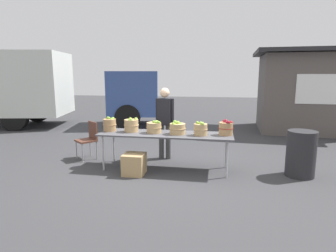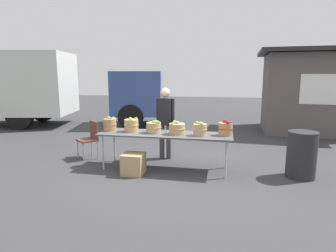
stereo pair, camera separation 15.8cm
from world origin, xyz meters
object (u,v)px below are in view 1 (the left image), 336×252
apple_basket_green_2 (154,127)px  vendor_adult (165,118)px  apple_basket_red_0 (226,128)px  apple_basket_green_4 (201,129)px  apple_basket_green_0 (110,125)px  box_truck (38,87)px  folding_chair (89,137)px  apple_basket_green_1 (131,125)px  trash_barrel (301,154)px  apple_basket_green_3 (177,128)px  produce_crate (134,164)px  market_table (165,135)px

apple_basket_green_2 → vendor_adult: 0.72m
apple_basket_green_2 → apple_basket_red_0: 1.44m
apple_basket_green_4 → apple_basket_green_2: bearing=175.2°
apple_basket_green_0 → apple_basket_green_2: bearing=-1.5°
box_truck → folding_chair: (3.80, -3.77, -0.98)m
apple_basket_green_0 → apple_basket_green_2: apple_basket_green_0 is taller
apple_basket_green_0 → apple_basket_green_1: bearing=1.2°
apple_basket_green_4 → trash_barrel: apple_basket_green_4 is taller
apple_basket_green_2 → apple_basket_green_3: bearing=-4.8°
folding_chair → produce_crate: 1.60m
apple_basket_green_4 → apple_basket_red_0: 0.50m
market_table → folding_chair: 1.93m
market_table → folding_chair: bearing=167.6°
apple_basket_green_0 → folding_chair: size_ratio=0.36×
apple_basket_red_0 → vendor_adult: 1.51m
apple_basket_red_0 → market_table: bearing=-177.2°
vendor_adult → folding_chair: (-1.72, -0.32, -0.46)m
apple_basket_green_0 → produce_crate: apple_basket_green_0 is taller
market_table → trash_barrel: trash_barrel is taller
apple_basket_green_4 → vendor_adult: (-0.86, 0.79, 0.09)m
apple_basket_green_4 → box_truck: box_truck is taller
box_truck → trash_barrel: bearing=-38.4°
apple_basket_green_2 → box_truck: bearing=142.6°
apple_basket_green_1 → apple_basket_red_0: 1.93m
vendor_adult → trash_barrel: bearing=172.6°
apple_basket_red_0 → produce_crate: bearing=-164.6°
apple_basket_green_3 → trash_barrel: apple_basket_green_3 is taller
apple_basket_red_0 → produce_crate: size_ratio=0.77×
vendor_adult → box_truck: size_ratio=0.21×
apple_basket_green_0 → apple_basket_red_0: apple_basket_red_0 is taller
market_table → apple_basket_green_0: size_ratio=8.76×
apple_basket_green_1 → apple_basket_green_4: apple_basket_green_1 is taller
apple_basket_green_0 → apple_basket_green_4: size_ratio=1.08×
apple_basket_green_3 → box_truck: bearing=144.6°
apple_basket_green_1 → produce_crate: size_ratio=0.76×
market_table → vendor_adult: vendor_adult is taller
apple_basket_green_0 → folding_chair: apple_basket_green_0 is taller
market_table → apple_basket_red_0: 1.22m
apple_basket_green_4 → box_truck: bearing=146.4°
folding_chair → apple_basket_green_3: bearing=28.4°
vendor_adult → market_table: bearing=108.2°
produce_crate → apple_basket_red_0: bearing=15.4°
apple_basket_green_1 → box_truck: bearing=140.1°
trash_barrel → produce_crate: 3.20m
apple_basket_green_0 → vendor_adult: vendor_adult is taller
apple_basket_green_3 → apple_basket_green_4: bearing=-4.7°
apple_basket_green_4 → vendor_adult: vendor_adult is taller
folding_chair → trash_barrel: 4.51m
folding_chair → trash_barrel: size_ratio=0.97×
apple_basket_red_0 → trash_barrel: size_ratio=0.36×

